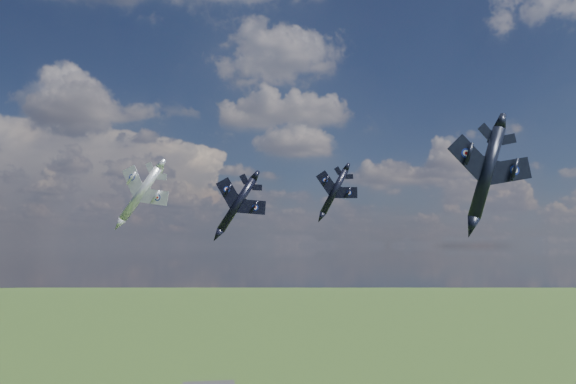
{
  "coord_description": "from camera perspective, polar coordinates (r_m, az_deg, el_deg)",
  "views": [
    {
      "loc": [
        -5.82,
        -69.79,
        73.91
      ],
      "look_at": [
        7.45,
        14.87,
        82.18
      ],
      "focal_mm": 35.0,
      "sensor_mm": 36.0,
      "label": 1
    }
  ],
  "objects": [
    {
      "name": "jet_lead_navy",
      "position": [
        87.77,
        -5.2,
        -1.27
      ],
      "size": [
        9.92,
        13.43,
        7.24
      ],
      "primitive_type": null,
      "rotation": [
        0.0,
        0.56,
        -0.04
      ],
      "color": "black"
    },
    {
      "name": "jet_high_navy",
      "position": [
        110.06,
        4.72,
        0.04
      ],
      "size": [
        11.46,
        14.45,
        6.83
      ],
      "primitive_type": null,
      "rotation": [
        0.0,
        0.49,
        -0.15
      ],
      "color": "black"
    },
    {
      "name": "jet_right_navy",
      "position": [
        64.67,
        19.55,
        1.88
      ],
      "size": [
        11.44,
        14.87,
        6.0
      ],
      "primitive_type": null,
      "rotation": [
        0.0,
        0.32,
        -0.06
      ],
      "color": "black"
    },
    {
      "name": "jet_left_silver",
      "position": [
        89.35,
        -14.74,
        -0.16
      ],
      "size": [
        13.54,
        15.9,
        7.99
      ],
      "primitive_type": null,
      "rotation": [
        0.0,
        0.64,
        -0.36
      ],
      "color": "#ADB1B8"
    }
  ]
}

